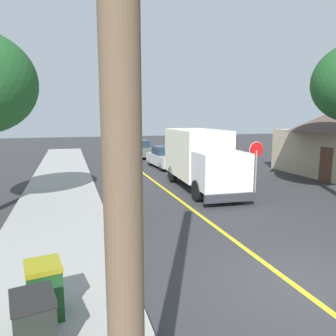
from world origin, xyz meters
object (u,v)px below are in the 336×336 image
Objects in this scene: parked_car_mid at (140,149)px; trash_bin_middle at (44,290)px; stop_sign at (256,157)px; utility_pole at (119,36)px; parked_car_near at (165,158)px; trash_bin_front at (34,326)px; box_truck at (200,157)px.

trash_bin_middle is (-7.11, -24.06, -0.11)m from parked_car_mid.
utility_pole is at bearing -127.21° from stop_sign.
utility_pole is at bearing -107.76° from parked_car_near.
trash_bin_middle is 0.12× the size of utility_pole.
stop_sign is at bearing 43.04° from trash_bin_front.
parked_car_mid is 0.52× the size of utility_pole.
stop_sign is at bearing 52.79° from utility_pole.
parked_car_mid is at bearing 77.40° from utility_pole.
box_truck is 14.98m from utility_pole.
utility_pole is at bearing -66.24° from trash_bin_front.
box_truck is 7.58m from parked_car_near.
parked_car_mid is 1.69× the size of stop_sign.
trash_bin_front is at bearing 113.76° from utility_pole.
trash_bin_middle is at bearing -106.47° from parked_car_mid.
trash_bin_front is 0.40× the size of stop_sign.
trash_bin_front is at bearing -124.28° from box_truck.
box_truck is 2.94m from stop_sign.
stop_sign reaches higher than parked_car_near.
trash_bin_front is at bearing -105.96° from parked_car_mid.
utility_pole is (0.97, -3.44, 3.79)m from trash_bin_middle.
box_truck is 6.89× the size of trash_bin_middle.
utility_pole is (-6.15, -27.50, 3.68)m from parked_car_mid.
trash_bin_middle is 0.40× the size of stop_sign.
parked_car_mid is at bearing 94.37° from parked_car_near.
box_truck is 1.64× the size of parked_car_mid.
parked_car_near is 9.59m from stop_sign.
trash_bin_middle is at bearing -126.82° from box_truck.
utility_pole is 14.65m from stop_sign.
parked_car_near is 0.52× the size of utility_pole.
trash_bin_front is at bearing -112.69° from parked_car_near.
stop_sign is at bearing -37.66° from box_truck.
utility_pole is at bearing -115.72° from box_truck.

